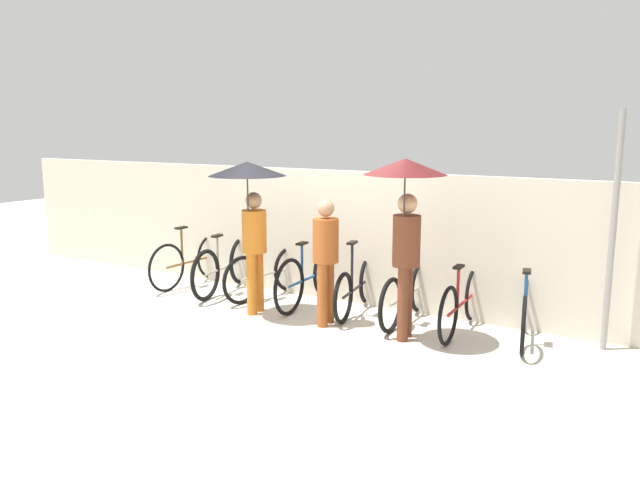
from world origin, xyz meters
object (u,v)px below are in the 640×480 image
object	(u,v)px
parked_bicycle_5	(407,294)
pedestrian_trailing	(406,203)
pedestrian_center	(326,253)
parked_bicycle_2	(267,273)
parked_bicycle_3	(309,277)
parked_bicycle_4	(356,286)
parked_bicycle_1	(225,266)
pedestrian_leading	(250,195)
parked_bicycle_0	(191,260)
parked_bicycle_7	(525,311)
parked_bicycle_6	(462,302)

from	to	relation	value
parked_bicycle_5	pedestrian_trailing	bearing A→B (deg)	-161.73
parked_bicycle_5	pedestrian_center	distance (m)	1.18
parked_bicycle_2	parked_bicycle_5	distance (m)	2.19
parked_bicycle_3	pedestrian_center	size ratio (longest dim) A/B	1.16
parked_bicycle_2	pedestrian_trailing	bearing A→B (deg)	-96.15
parked_bicycle_4	parked_bicycle_5	xyz separation A→B (m)	(0.73, -0.03, 0.00)
parked_bicycle_1	parked_bicycle_2	bearing A→B (deg)	-93.72
parked_bicycle_2	parked_bicycle_3	xyz separation A→B (m)	(0.73, -0.03, 0.03)
parked_bicycle_5	pedestrian_leading	size ratio (longest dim) A/B	0.84
parked_bicycle_0	parked_bicycle_7	world-z (taller)	parked_bicycle_7
parked_bicycle_6	parked_bicycle_7	distance (m)	0.73
parked_bicycle_5	pedestrian_trailing	size ratio (longest dim) A/B	0.80
pedestrian_trailing	parked_bicycle_5	bearing A→B (deg)	-78.41
parked_bicycle_1	pedestrian_trailing	xyz separation A→B (m)	(3.17, -0.68, 1.23)
parked_bicycle_4	parked_bicycle_3	bearing A→B (deg)	82.92
parked_bicycle_7	pedestrian_trailing	size ratio (longest dim) A/B	0.76
parked_bicycle_6	pedestrian_trailing	world-z (taller)	pedestrian_trailing
parked_bicycle_7	pedestrian_trailing	world-z (taller)	pedestrian_trailing
parked_bicycle_2	pedestrian_center	bearing A→B (deg)	-105.47
parked_bicycle_2	parked_bicycle_3	size ratio (longest dim) A/B	0.90
parked_bicycle_6	parked_bicycle_2	bearing A→B (deg)	86.80
parked_bicycle_3	pedestrian_leading	xyz separation A→B (m)	(-0.41, -0.77, 1.18)
parked_bicycle_6	parked_bicycle_7	bearing A→B (deg)	-87.94
parked_bicycle_3	parked_bicycle_4	bearing A→B (deg)	-91.46
parked_bicycle_0	parked_bicycle_4	world-z (taller)	parked_bicycle_4
parked_bicycle_3	pedestrian_leading	distance (m)	1.47
parked_bicycle_3	pedestrian_trailing	distance (m)	2.22
parked_bicycle_3	parked_bicycle_6	world-z (taller)	parked_bicycle_3
parked_bicycle_4	pedestrian_leading	world-z (taller)	pedestrian_leading
pedestrian_leading	pedestrian_trailing	bearing A→B (deg)	176.91
parked_bicycle_5	pedestrian_trailing	distance (m)	1.46
parked_bicycle_0	parked_bicycle_3	bearing A→B (deg)	-89.43
parked_bicycle_2	pedestrian_center	size ratio (longest dim) A/B	1.04
parked_bicycle_0	parked_bicycle_2	distance (m)	1.46
parked_bicycle_0	parked_bicycle_5	xyz separation A→B (m)	(3.64, -0.03, -0.03)
parked_bicycle_4	pedestrian_trailing	world-z (taller)	pedestrian_trailing
parked_bicycle_5	parked_bicycle_6	bearing A→B (deg)	-93.50
parked_bicycle_0	parked_bicycle_5	size ratio (longest dim) A/B	1.04
parked_bicycle_7	pedestrian_trailing	bearing A→B (deg)	109.77
parked_bicycle_5	pedestrian_leading	xyz separation A→B (m)	(-1.87, -0.77, 1.22)
parked_bicycle_2	pedestrian_leading	world-z (taller)	pedestrian_leading
parked_bicycle_3	parked_bicycle_2	bearing A→B (deg)	84.31
parked_bicycle_5	parked_bicycle_6	distance (m)	0.73
parked_bicycle_1	parked_bicycle_7	bearing A→B (deg)	-98.38
parked_bicycle_7	pedestrian_leading	xyz separation A→B (m)	(-3.32, -0.79, 1.22)
parked_bicycle_1	pedestrian_center	xyz separation A→B (m)	(2.10, -0.61, 0.53)
parked_bicycle_7	parked_bicycle_6	bearing A→B (deg)	82.49
parked_bicycle_7	pedestrian_trailing	xyz separation A→B (m)	(-1.20, -0.73, 1.26)
parked_bicycle_7	parked_bicycle_5	bearing A→B (deg)	79.46
parked_bicycle_0	pedestrian_trailing	xyz separation A→B (m)	(3.90, -0.74, 1.23)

